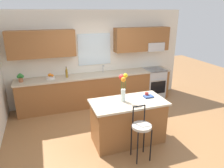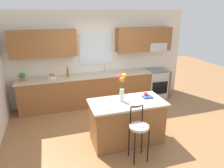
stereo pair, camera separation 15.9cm
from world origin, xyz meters
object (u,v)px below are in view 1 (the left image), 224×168
(bottle_olive_oil, at_px, (67,73))
(flower_vase, at_px, (123,85))
(kitchen_island, at_px, (128,121))
(cookbook, at_px, (148,96))
(oven_range, at_px, (153,83))
(bar_stool_near, at_px, (141,129))
(mug_ceramic, at_px, (147,94))
(fruit_bowl_oranges, at_px, (50,77))
(potted_plant_small, at_px, (20,77))

(bottle_olive_oil, bearing_deg, flower_vase, -66.76)
(kitchen_island, distance_m, cookbook, 0.68)
(flower_vase, height_order, cookbook, flower_vase)
(oven_range, distance_m, kitchen_island, 2.70)
(bar_stool_near, bearing_deg, bottle_olive_oil, 109.93)
(mug_ceramic, bearing_deg, flower_vase, -173.00)
(bar_stool_near, xyz_separation_m, fruit_bowl_oranges, (-1.40, 2.67, 0.33))
(mug_ceramic, relative_size, fruit_bowl_oranges, 0.38)
(kitchen_island, xyz_separation_m, bar_stool_near, (-0.00, -0.61, 0.17))
(bar_stool_near, height_order, bottle_olive_oil, bottle_olive_oil)
(cookbook, height_order, potted_plant_small, potted_plant_small)
(bar_stool_near, bearing_deg, fruit_bowl_oranges, 117.72)
(flower_vase, xyz_separation_m, bottle_olive_oil, (-0.86, 2.00, -0.23))
(mug_ceramic, bearing_deg, oven_range, 55.86)
(cookbook, relative_size, fruit_bowl_oranges, 0.83)
(oven_range, bearing_deg, kitchen_island, -131.09)
(bar_stool_near, distance_m, potted_plant_small, 3.44)
(oven_range, bearing_deg, flower_vase, -133.48)
(flower_vase, bearing_deg, fruit_bowl_oranges, 122.85)
(bar_stool_near, bearing_deg, oven_range, 56.13)
(bottle_olive_oil, bearing_deg, bar_stool_near, -70.07)
(fruit_bowl_oranges, bearing_deg, kitchen_island, -55.77)
(oven_range, relative_size, mug_ceramic, 10.22)
(kitchen_island, distance_m, flower_vase, 0.81)
(oven_range, relative_size, bar_stool_near, 0.88)
(kitchen_island, relative_size, bar_stool_near, 1.48)
(flower_vase, relative_size, fruit_bowl_oranges, 2.44)
(fruit_bowl_oranges, relative_size, bottle_olive_oil, 0.78)
(oven_range, distance_m, potted_plant_small, 3.96)
(bar_stool_near, distance_m, mug_ceramic, 0.93)
(bar_stool_near, bearing_deg, flower_vase, 99.08)
(mug_ceramic, distance_m, cookbook, 0.07)
(flower_vase, distance_m, cookbook, 0.68)
(kitchen_island, distance_m, potted_plant_small, 3.03)
(bar_stool_near, relative_size, flower_vase, 1.78)
(kitchen_island, height_order, bottle_olive_oil, bottle_olive_oil)
(bottle_olive_oil, height_order, potted_plant_small, bottle_olive_oil)
(oven_range, distance_m, flower_vase, 2.85)
(bar_stool_near, relative_size, fruit_bowl_oranges, 4.34)
(oven_range, relative_size, flower_vase, 1.57)
(fruit_bowl_oranges, bearing_deg, flower_vase, -57.15)
(cookbook, height_order, fruit_bowl_oranges, fruit_bowl_oranges)
(kitchen_island, height_order, cookbook, cookbook)
(potted_plant_small, bearing_deg, bottle_olive_oil, 0.01)
(bar_stool_near, bearing_deg, potted_plant_small, 128.83)
(bottle_olive_oil, bearing_deg, mug_ceramic, -53.23)
(bottle_olive_oil, bearing_deg, cookbook, -53.87)
(cookbook, distance_m, potted_plant_small, 3.30)
(flower_vase, height_order, mug_ceramic, flower_vase)
(oven_range, bearing_deg, fruit_bowl_oranges, 179.48)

